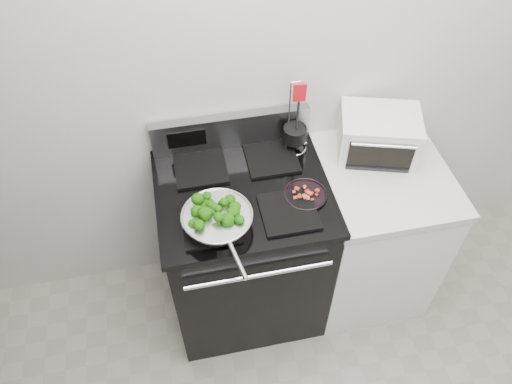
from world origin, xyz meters
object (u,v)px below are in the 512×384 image
object	(u,v)px
bacon_plate	(306,193)
toaster_oven	(379,134)
skillet	(217,219)
gas_range	(245,248)
utensil_holder	(294,138)

from	to	relation	value
bacon_plate	toaster_oven	xyz separation A→B (m)	(0.42, 0.24, 0.06)
skillet	bacon_plate	size ratio (longest dim) A/B	2.44
bacon_plate	toaster_oven	distance (m)	0.49
gas_range	bacon_plate	distance (m)	0.56
gas_range	toaster_oven	bearing A→B (deg)	12.11
gas_range	skillet	size ratio (longest dim) A/B	2.38
toaster_oven	skillet	bearing A→B (deg)	-141.24
utensil_holder	toaster_oven	bearing A→B (deg)	-3.65
gas_range	utensil_holder	distance (m)	0.64
skillet	utensil_holder	world-z (taller)	utensil_holder
toaster_oven	utensil_holder	bearing A→B (deg)	-172.79
skillet	toaster_oven	bearing A→B (deg)	11.22
gas_range	bacon_plate	bearing A→B (deg)	-19.25
gas_range	toaster_oven	xyz separation A→B (m)	(0.69, 0.15, 0.54)
utensil_holder	toaster_oven	size ratio (longest dim) A/B	0.90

